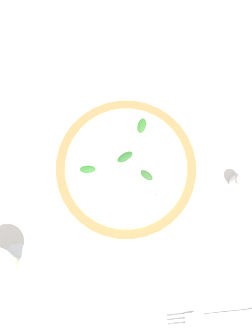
% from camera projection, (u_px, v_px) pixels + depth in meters
% --- Properties ---
extents(ground_plane, '(6.00, 6.00, 0.00)m').
position_uv_depth(ground_plane, '(115.00, 152.00, 0.90)').
color(ground_plane, silver).
extents(pizza_arugula_main, '(0.33, 0.33, 0.05)m').
position_uv_depth(pizza_arugula_main, '(126.00, 169.00, 0.88)').
color(pizza_arugula_main, white).
rests_on(pizza_arugula_main, ground_plane).
extents(wine_glass, '(0.08, 0.08, 0.16)m').
position_uv_depth(wine_glass, '(3.00, 267.00, 0.75)').
color(wine_glass, white).
rests_on(wine_glass, ground_plane).
extents(napkin, '(0.12, 0.09, 0.01)m').
position_uv_depth(napkin, '(221.00, 315.00, 0.84)').
color(napkin, white).
rests_on(napkin, ground_plane).
extents(fork, '(0.21, 0.06, 0.00)m').
position_uv_depth(fork, '(218.00, 316.00, 0.84)').
color(fork, silver).
rests_on(fork, ground_plane).
extents(shaker_pepper, '(0.03, 0.03, 0.07)m').
position_uv_depth(shaker_pepper, '(240.00, 181.00, 0.86)').
color(shaker_pepper, silver).
rests_on(shaker_pepper, ground_plane).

